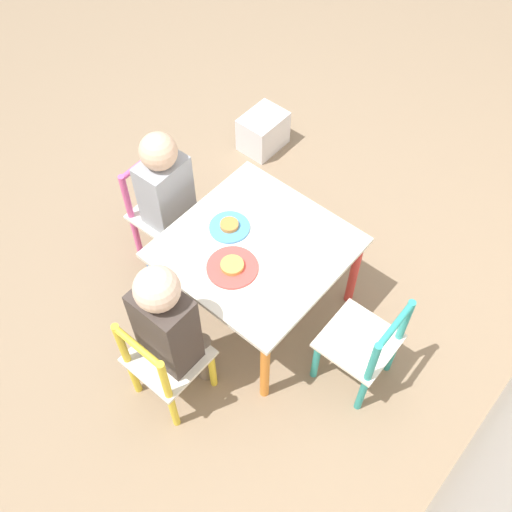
{
  "coord_description": "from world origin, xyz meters",
  "views": [
    {
      "loc": [
        1.04,
        0.88,
        2.23
      ],
      "look_at": [
        0.0,
        0.0,
        0.36
      ],
      "focal_mm": 42.0,
      "sensor_mm": 36.0,
      "label": 1
    }
  ],
  "objects_px": {
    "child_right": "(170,325)",
    "plate_front": "(229,227)",
    "chair_yellow": "(165,363)",
    "child_front": "(168,192)",
    "kids_table": "(256,254)",
    "chair_pink": "(163,213)",
    "chair_teal": "(364,346)",
    "plate_right": "(232,267)",
    "storage_bin": "(263,131)"
  },
  "relations": [
    {
      "from": "child_right",
      "to": "plate_front",
      "type": "distance_m",
      "value": 0.48
    },
    {
      "from": "chair_yellow",
      "to": "child_front",
      "type": "xyz_separation_m",
      "value": [
        -0.5,
        -0.46,
        0.17
      ]
    },
    {
      "from": "kids_table",
      "to": "chair_pink",
      "type": "distance_m",
      "value": 0.53
    },
    {
      "from": "kids_table",
      "to": "chair_teal",
      "type": "bearing_deg",
      "value": 91.05
    },
    {
      "from": "chair_pink",
      "to": "plate_right",
      "type": "height_order",
      "value": "chair_pink"
    },
    {
      "from": "chair_teal",
      "to": "storage_bin",
      "type": "relative_size",
      "value": 2.17
    },
    {
      "from": "child_right",
      "to": "storage_bin",
      "type": "height_order",
      "value": "child_right"
    },
    {
      "from": "chair_pink",
      "to": "plate_right",
      "type": "bearing_deg",
      "value": -104.75
    },
    {
      "from": "child_front",
      "to": "plate_front",
      "type": "relative_size",
      "value": 4.51
    },
    {
      "from": "kids_table",
      "to": "chair_yellow",
      "type": "bearing_deg",
      "value": 0.33
    },
    {
      "from": "plate_right",
      "to": "storage_bin",
      "type": "bearing_deg",
      "value": -146.08
    },
    {
      "from": "kids_table",
      "to": "child_right",
      "type": "xyz_separation_m",
      "value": [
        0.46,
        0.0,
        0.07
      ]
    },
    {
      "from": "plate_right",
      "to": "plate_front",
      "type": "relative_size",
      "value": 1.21
    },
    {
      "from": "chair_pink",
      "to": "storage_bin",
      "type": "height_order",
      "value": "chair_pink"
    },
    {
      "from": "plate_front",
      "to": "storage_bin",
      "type": "height_order",
      "value": "plate_front"
    },
    {
      "from": "chair_teal",
      "to": "chair_yellow",
      "type": "bearing_deg",
      "value": -45.36
    },
    {
      "from": "chair_pink",
      "to": "child_front",
      "type": "distance_m",
      "value": 0.18
    },
    {
      "from": "chair_teal",
      "to": "kids_table",
      "type": "bearing_deg",
      "value": -90.0
    },
    {
      "from": "plate_front",
      "to": "storage_bin",
      "type": "distance_m",
      "value": 0.98
    },
    {
      "from": "kids_table",
      "to": "child_right",
      "type": "height_order",
      "value": "child_right"
    },
    {
      "from": "chair_yellow",
      "to": "plate_front",
      "type": "relative_size",
      "value": 3.2
    },
    {
      "from": "chair_pink",
      "to": "child_right",
      "type": "distance_m",
      "value": 0.71
    },
    {
      "from": "plate_right",
      "to": "plate_front",
      "type": "xyz_separation_m",
      "value": [
        -0.13,
        -0.13,
        0.0
      ]
    },
    {
      "from": "chair_yellow",
      "to": "storage_bin",
      "type": "distance_m",
      "value": 1.45
    },
    {
      "from": "chair_teal",
      "to": "plate_right",
      "type": "distance_m",
      "value": 0.57
    },
    {
      "from": "plate_front",
      "to": "storage_bin",
      "type": "xyz_separation_m",
      "value": [
        -0.78,
        -0.48,
        -0.34
      ]
    },
    {
      "from": "chair_teal",
      "to": "plate_front",
      "type": "distance_m",
      "value": 0.68
    },
    {
      "from": "child_right",
      "to": "plate_right",
      "type": "xyz_separation_m",
      "value": [
        -0.32,
        -0.0,
        -0.01
      ]
    },
    {
      "from": "kids_table",
      "to": "child_right",
      "type": "bearing_deg",
      "value": 0.33
    },
    {
      "from": "child_right",
      "to": "plate_front",
      "type": "height_order",
      "value": "child_right"
    },
    {
      "from": "child_front",
      "to": "storage_bin",
      "type": "height_order",
      "value": "child_front"
    },
    {
      "from": "chair_yellow",
      "to": "plate_right",
      "type": "xyz_separation_m",
      "value": [
        -0.38,
        -0.0,
        0.19
      ]
    },
    {
      "from": "child_front",
      "to": "storage_bin",
      "type": "bearing_deg",
      "value": 9.41
    },
    {
      "from": "chair_teal",
      "to": "plate_front",
      "type": "height_order",
      "value": "chair_teal"
    },
    {
      "from": "child_right",
      "to": "plate_front",
      "type": "relative_size",
      "value": 4.82
    },
    {
      "from": "kids_table",
      "to": "child_right",
      "type": "distance_m",
      "value": 0.46
    },
    {
      "from": "plate_right",
      "to": "chair_pink",
      "type": "bearing_deg",
      "value": -102.64
    },
    {
      "from": "chair_pink",
      "to": "chair_yellow",
      "type": "bearing_deg",
      "value": -135.89
    },
    {
      "from": "kids_table",
      "to": "chair_teal",
      "type": "relative_size",
      "value": 1.27
    },
    {
      "from": "child_front",
      "to": "plate_front",
      "type": "xyz_separation_m",
      "value": [
        -0.02,
        0.32,
        0.02
      ]
    },
    {
      "from": "chair_yellow",
      "to": "chair_teal",
      "type": "distance_m",
      "value": 0.73
    },
    {
      "from": "child_right",
      "to": "chair_yellow",
      "type": "bearing_deg",
      "value": 90.0
    },
    {
      "from": "child_front",
      "to": "kids_table",
      "type": "bearing_deg",
      "value": -90.0
    },
    {
      "from": "chair_yellow",
      "to": "plate_front",
      "type": "xyz_separation_m",
      "value": [
        -0.52,
        -0.14,
        0.19
      ]
    },
    {
      "from": "plate_front",
      "to": "chair_pink",
      "type": "bearing_deg",
      "value": -87.15
    },
    {
      "from": "chair_pink",
      "to": "plate_right",
      "type": "xyz_separation_m",
      "value": [
        0.12,
        0.52,
        0.19
      ]
    },
    {
      "from": "kids_table",
      "to": "plate_front",
      "type": "height_order",
      "value": "plate_front"
    },
    {
      "from": "kids_table",
      "to": "storage_bin",
      "type": "xyz_separation_m",
      "value": [
        -0.78,
        -0.62,
        -0.27
      ]
    },
    {
      "from": "chair_yellow",
      "to": "chair_teal",
      "type": "height_order",
      "value": "same"
    },
    {
      "from": "chair_pink",
      "to": "child_front",
      "type": "bearing_deg",
      "value": -90.0
    }
  ]
}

